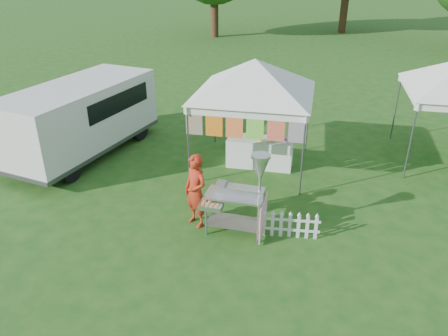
# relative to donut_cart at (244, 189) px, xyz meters

# --- Properties ---
(ground) EXTENTS (120.00, 120.00, 0.00)m
(ground) POSITION_rel_donut_cart_xyz_m (-0.35, -0.12, -1.10)
(ground) COLOR #194D16
(ground) RESTS_ON ground
(canopy_main) EXTENTS (4.24, 4.24, 3.45)m
(canopy_main) POSITION_rel_donut_cart_xyz_m (-0.35, 3.37, 1.89)
(canopy_main) COLOR #59595E
(canopy_main) RESTS_ON ground
(donut_cart) EXTENTS (1.38, 0.87, 1.86)m
(donut_cart) POSITION_rel_donut_cart_xyz_m (0.00, 0.00, 0.00)
(donut_cart) COLOR gray
(donut_cart) RESTS_ON ground
(vendor) EXTENTS (0.72, 0.67, 1.66)m
(vendor) POSITION_rel_donut_cart_xyz_m (-1.07, 0.15, -0.26)
(vendor) COLOR #AD2A15
(vendor) RESTS_ON ground
(cargo_van) EXTENTS (2.99, 5.32, 2.08)m
(cargo_van) POSITION_rel_donut_cart_xyz_m (-5.34, 3.26, 0.03)
(cargo_van) COLOR silver
(cargo_van) RESTS_ON ground
(picket_fence) EXTENTS (1.26, 0.13, 0.56)m
(picket_fence) POSITION_rel_donut_cart_xyz_m (0.97, 0.08, -0.81)
(picket_fence) COLOR silver
(picket_fence) RESTS_ON ground
(display_table) EXTENTS (1.80, 0.70, 0.81)m
(display_table) POSITION_rel_donut_cart_xyz_m (-0.14, 3.41, -0.69)
(display_table) COLOR white
(display_table) RESTS_ON ground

